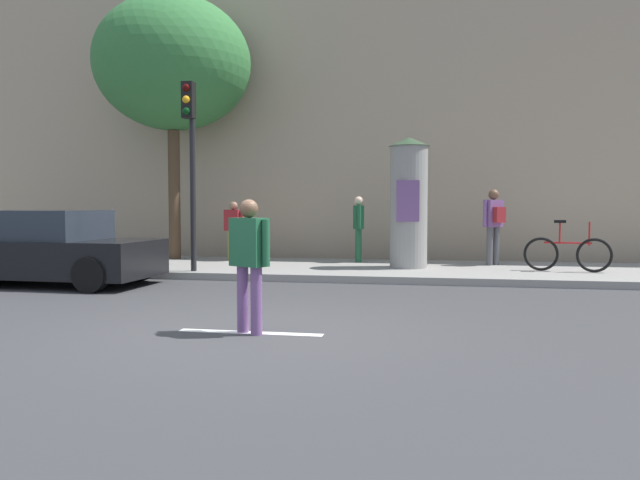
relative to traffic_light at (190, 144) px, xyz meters
name	(u,v)px	position (x,y,z in m)	size (l,w,h in m)	color
ground_plane	(250,333)	(2.88, -5.24, -2.83)	(80.00, 80.00, 0.00)	#38383A
sidewalk_curb	(339,269)	(2.88, 1.76, -2.76)	(36.00, 4.00, 0.15)	gray
lane_markings	(250,332)	(2.88, -5.24, -2.83)	(25.80, 0.16, 0.01)	silver
building_backdrop	(364,93)	(2.88, 6.76, 2.15)	(36.00, 5.00, 9.97)	tan
traffic_light	(190,144)	(0.00, 0.00, 0.00)	(0.24, 0.45, 3.96)	black
poster_column	(409,202)	(4.47, 1.70, -1.20)	(0.92, 0.92, 2.92)	gray
street_tree	(173,64)	(-1.66, 2.95, 2.36)	(4.03, 4.03, 6.77)	#4C3826
pedestrian_tallest	(249,255)	(2.89, -5.29, -1.88)	(0.57, 0.42, 1.62)	#724C84
pedestrian_in_dark_shirt	(494,220)	(6.41, 2.64, -1.62)	(0.52, 0.52, 1.77)	#4C4C51
pedestrian_in_red_top	(359,223)	(3.19, 2.92, -1.73)	(0.32, 0.63, 1.62)	#1E5938
pedestrian_with_bag	(234,226)	(0.04, 2.71, -1.81)	(0.60, 0.39, 1.50)	#B78C33
bicycle_leaning	(567,253)	(7.82, 1.44, -2.29)	(1.76, 0.32, 1.09)	black
parked_car_silver	(45,249)	(-2.44, -1.45, -2.13)	(4.28, 2.09, 1.46)	black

